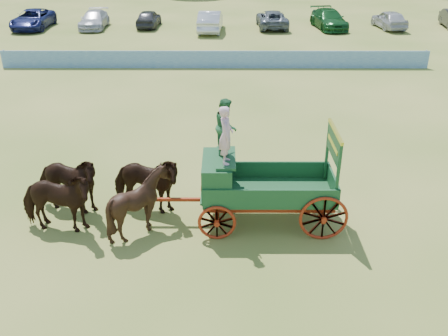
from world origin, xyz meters
TOP-DOWN VIEW (x-y plane):
  - ground at (0.00, 0.00)m, footprint 160.00×160.00m
  - horse_lead_left at (-5.19, 0.22)m, footprint 2.41×1.30m
  - horse_lead_right at (-5.19, 1.32)m, footprint 2.50×1.61m
  - horse_wheel_left at (-2.79, 0.22)m, footprint 1.81×1.61m
  - horse_wheel_right at (-2.79, 1.32)m, footprint 2.49×1.56m
  - farm_dray at (0.15, 0.80)m, footprint 6.00×2.00m
  - sponsor_banner at (-1.00, 18.00)m, footprint 26.00×0.08m
  - parked_cars at (-3.52, 30.20)m, footprint 46.55×6.68m

SIDE VIEW (x-z plane):
  - ground at x=0.00m, z-range 0.00..0.00m
  - sponsor_banner at x=-1.00m, z-range 0.00..1.05m
  - parked_cars at x=-3.52m, z-range -0.09..1.55m
  - horse_lead_left at x=-5.19m, z-range 0.00..1.95m
  - horse_lead_right at x=-5.19m, z-range 0.00..1.95m
  - horse_wheel_right at x=-2.79m, z-range 0.00..1.95m
  - horse_wheel_left at x=-2.79m, z-range 0.00..1.95m
  - farm_dray at x=0.15m, z-range -0.21..3.59m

